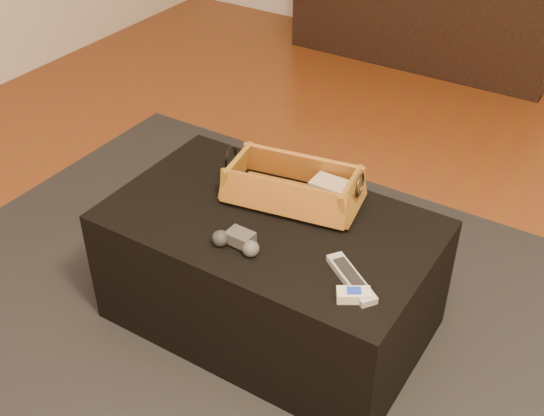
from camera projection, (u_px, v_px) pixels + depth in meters
The scene contains 11 objects.
floor at pixel (305, 377), 2.13m from camera, with size 5.00×5.50×0.01m, color brown.
baseboard at pixel (539, 59), 3.97m from camera, with size 5.00×0.04×0.12m, color white.
media_cabinet at pixel (426, 10), 3.96m from camera, with size 1.53×0.45×0.60m, color black.
area_rug at pixel (262, 329), 2.28m from camera, with size 2.60×2.00×0.01m, color black.
ottoman at pixel (270, 271), 2.19m from camera, with size 1.00×0.60×0.42m, color black.
tv_remote at pixel (285, 195), 2.12m from camera, with size 0.22×0.05×0.02m, color black.
cloth_bundle at pixel (330, 191), 2.11m from camera, with size 0.12×0.08×0.06m, color #CAAE8C.
wicker_basket at pixel (293, 187), 2.12m from camera, with size 0.45×0.29×0.15m.
game_controller at pixel (237, 241), 1.94m from camera, with size 0.15×0.09×0.05m.
silver_remote at pixel (351, 278), 1.83m from camera, with size 0.20×0.16×0.02m.
cream_gadget at pixel (354, 295), 1.77m from camera, with size 0.10×0.08×0.03m.
Camera 1 is at (0.67, -1.26, 1.66)m, focal length 45.00 mm.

